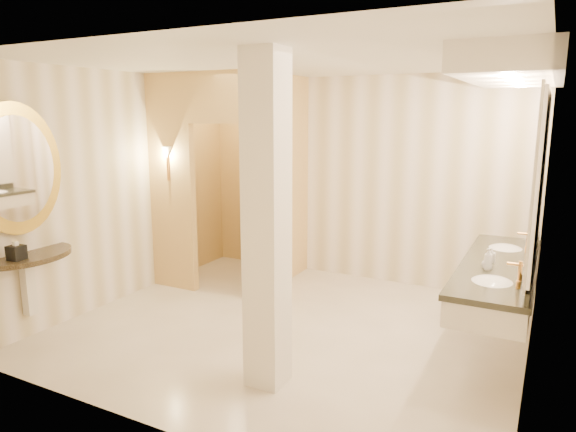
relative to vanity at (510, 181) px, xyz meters
The scene contains 16 objects.
floor 2.59m from the vanity, 168.57° to the right, with size 4.50×4.50×0.00m, color silver.
ceiling 2.29m from the vanity, 168.57° to the right, with size 4.50×4.50×0.00m, color white.
wall_back 2.56m from the vanity, 141.05° to the left, with size 4.50×0.02×2.70m, color white.
wall_front 3.12m from the vanity, 129.51° to the right, with size 4.50×0.02×2.70m, color white.
wall_left 4.26m from the vanity, behind, with size 0.02×4.00×2.70m, color white.
wall_right 0.56m from the vanity, 55.90° to the right, with size 0.02×4.00×2.70m, color white.
toilet_closet 3.17m from the vanity, 169.65° to the left, with size 1.50×1.55×2.70m.
wall_sconce 3.91m from the vanity, behind, with size 0.14×0.14×0.42m.
vanity is the anchor object (origin of this frame).
console_shelf 4.57m from the vanity, 156.76° to the right, with size 0.97×0.97×1.93m.
pillar 2.21m from the vanity, 138.28° to the right, with size 0.30×0.30×2.70m, color white.
tissue_box 4.55m from the vanity, 153.98° to the right, with size 0.13×0.13×0.13m, color black.
toilet 3.62m from the vanity, 156.46° to the left, with size 0.38×0.67×0.69m, color white.
soap_bottle_a 0.69m from the vanity, 163.79° to the right, with size 0.06×0.07×0.14m, color beige.
soap_bottle_b 0.75m from the vanity, 113.93° to the right, with size 0.09×0.09×0.11m, color silver.
soap_bottle_c 0.72m from the vanity, 109.34° to the right, with size 0.07×0.08×0.19m, color #C6B28C.
Camera 1 is at (2.32, -4.50, 2.21)m, focal length 32.00 mm.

